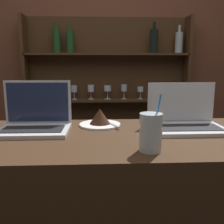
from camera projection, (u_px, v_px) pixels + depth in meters
back_wall at (102, 59)px, 2.46m from camera, size 7.00×0.06×2.70m
back_shelf at (108, 103)px, 2.46m from camera, size 1.55×0.18×1.73m
laptop_near at (35, 120)px, 1.19m from camera, size 0.33×0.23×0.23m
laptop_far at (185, 119)px, 1.23m from camera, size 0.35×0.25×0.22m
cake_plate at (100, 119)px, 1.29m from camera, size 0.21×0.21×0.09m
water_glass at (151, 132)px, 0.90m from camera, size 0.08×0.08×0.21m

